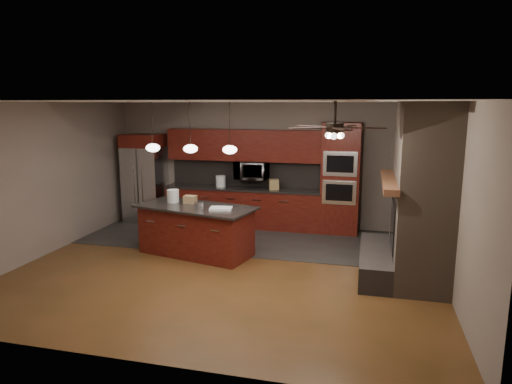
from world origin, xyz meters
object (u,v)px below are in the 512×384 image
(microwave, at_px, (252,170))
(cardboard_box, at_px, (190,199))
(refrigerator, at_px, (145,178))
(oven_tower, at_px, (340,179))
(paint_can, at_px, (199,206))
(counter_bucket, at_px, (221,181))
(kitchen_island, at_px, (196,230))
(white_bucket, at_px, (173,196))
(paint_tray, at_px, (221,209))
(counter_box, at_px, (274,184))

(microwave, height_order, cardboard_box, microwave)
(refrigerator, height_order, cardboard_box, refrigerator)
(oven_tower, height_order, paint_can, oven_tower)
(oven_tower, height_order, counter_bucket, oven_tower)
(kitchen_island, distance_m, paint_can, 0.58)
(white_bucket, xyz_separation_m, cardboard_box, (0.35, 0.00, -0.05))
(cardboard_box, height_order, counter_bucket, counter_bucket)
(refrigerator, xyz_separation_m, paint_tray, (2.62, -2.20, -0.10))
(paint_tray, relative_size, counter_bucket, 1.53)
(refrigerator, distance_m, counter_box, 3.11)
(counter_box, bearing_deg, paint_tray, -119.68)
(oven_tower, xyz_separation_m, refrigerator, (-4.56, -0.07, -0.16))
(oven_tower, bearing_deg, white_bucket, -147.60)
(oven_tower, bearing_deg, kitchen_island, -139.55)
(white_bucket, xyz_separation_m, paint_can, (0.69, -0.43, -0.07))
(kitchen_island, bearing_deg, oven_tower, 53.74)
(kitchen_island, height_order, white_bucket, white_bucket)
(white_bucket, relative_size, counter_bucket, 0.96)
(refrigerator, height_order, white_bucket, refrigerator)
(oven_tower, xyz_separation_m, paint_tray, (-1.94, -2.27, -0.25))
(paint_tray, bearing_deg, microwave, 81.35)
(refrigerator, height_order, counter_box, refrigerator)
(oven_tower, height_order, refrigerator, oven_tower)
(microwave, relative_size, refrigerator, 0.35)
(white_bucket, xyz_separation_m, counter_bucket, (0.32, 1.92, -0.01))
(refrigerator, xyz_separation_m, kitchen_island, (2.07, -2.04, -0.57))
(microwave, bearing_deg, paint_tray, -89.14)
(refrigerator, bearing_deg, cardboard_box, -44.19)
(microwave, bearing_deg, cardboard_box, -109.45)
(counter_box, bearing_deg, refrigerator, 163.47)
(white_bucket, bearing_deg, refrigerator, 129.97)
(refrigerator, distance_m, white_bucket, 2.40)
(paint_can, relative_size, counter_box, 0.73)
(oven_tower, relative_size, refrigerator, 1.15)
(counter_bucket, bearing_deg, oven_tower, -0.16)
(paint_tray, xyz_separation_m, counter_box, (0.50, 2.23, 0.08))
(refrigerator, xyz_separation_m, white_bucket, (1.54, -1.84, 0.01))
(microwave, bearing_deg, refrigerator, -177.09)
(oven_tower, xyz_separation_m, cardboard_box, (-2.67, -1.91, -0.20))
(refrigerator, relative_size, cardboard_box, 9.08)
(refrigerator, height_order, kitchen_island, refrigerator)
(white_bucket, bearing_deg, counter_bucket, 80.61)
(oven_tower, relative_size, microwave, 3.25)
(microwave, xyz_separation_m, refrigerator, (-2.58, -0.13, -0.26))
(microwave, bearing_deg, paint_can, -98.33)
(kitchen_island, xyz_separation_m, counter_box, (1.04, 2.07, 0.55))
(paint_can, xyz_separation_m, cardboard_box, (-0.34, 0.44, 0.02))
(paint_tray, bearing_deg, refrigerator, 130.42)
(kitchen_island, distance_m, paint_tray, 0.74)
(refrigerator, bearing_deg, counter_box, 0.57)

